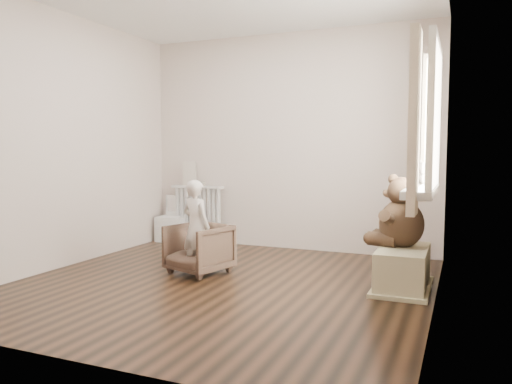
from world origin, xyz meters
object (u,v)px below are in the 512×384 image
at_px(armchair, 199,249).
at_px(toy_bench, 403,266).
at_px(child, 196,226).
at_px(plush_cat, 424,173).
at_px(teddy_bear, 402,211).
at_px(toy_vanity, 172,221).
at_px(radiator, 198,213).

height_order(armchair, toy_bench, armchair).
relative_size(child, plush_cat, 3.70).
bearing_deg(armchair, teddy_bear, 25.49).
relative_size(toy_vanity, child, 0.67).
bearing_deg(armchair, plush_cat, 28.20).
bearing_deg(teddy_bear, child, -158.77).
xyz_separation_m(armchair, plush_cat, (2.04, 0.40, 0.76)).
relative_size(toy_vanity, plush_cat, 2.49).
relative_size(radiator, armchair, 1.40).
distance_m(radiator, armchair, 1.62).
xyz_separation_m(radiator, child, (0.80, -1.45, 0.08)).
bearing_deg(toy_vanity, toy_bench, -21.00).
bearing_deg(child, toy_vanity, -33.62).
distance_m(toy_vanity, teddy_bear, 3.25).
distance_m(child, toy_bench, 1.94).
relative_size(armchair, child, 0.59).
relative_size(armchair, plush_cat, 2.19).
bearing_deg(radiator, toy_bench, -24.07).
relative_size(child, teddy_bear, 1.45).
distance_m(radiator, toy_vanity, 0.38).
height_order(armchair, teddy_bear, teddy_bear).
bearing_deg(toy_bench, plush_cat, 56.24).
bearing_deg(radiator, toy_vanity, -175.31).
relative_size(child, toy_bench, 1.18).
relative_size(radiator, toy_bench, 0.98).
bearing_deg(toy_vanity, plush_cat, -16.79).
height_order(child, toy_bench, child).
height_order(toy_vanity, toy_bench, toy_vanity).
height_order(radiator, armchair, radiator).
bearing_deg(armchair, toy_vanity, 147.38).
height_order(toy_vanity, plush_cat, plush_cat).
bearing_deg(child, radiator, -44.08).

